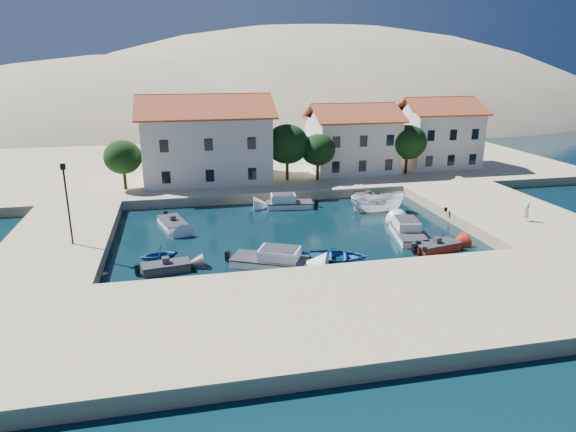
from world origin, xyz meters
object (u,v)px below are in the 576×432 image
Objects in this scene: lamppost at (67,196)px; boat_east at (377,212)px; building_right at (437,131)px; cabin_cruiser_east at (408,232)px; cabin_cruiser_south at (269,260)px; rowboat_south at (335,261)px; building_left at (206,137)px; pedestrian at (527,212)px; building_mid at (352,137)px.

lamppost reaches higher than boat_east.
building_right is 1.71× the size of boat_east.
cabin_cruiser_east is 1.03× the size of boat_east.
lamppost is 1.05× the size of cabin_cruiser_south.
cabin_cruiser_south reaches higher than rowboat_south.
building_left is 26.96m from cabin_cruiser_east.
pedestrian is at bearing -82.91° from cabin_cruiser_east.
building_right is at bearing -23.92° from rowboat_south.
boat_east is 13.44m from pedestrian.
building_left is at bearing 54.79° from boat_east.
building_left is 23.10m from lamppost.
cabin_cruiser_south is 3.54× the size of pedestrian.
building_mid is 15.78m from boat_east.
building_mid is at bearing 4.31° from cabin_cruiser_east.
lamppost is at bearing 108.84° from boat_east.
cabin_cruiser_south is (-27.18, -27.04, -5.00)m from building_right.
building_left is at bearing -57.80° from pedestrian.
rowboat_south is at bearing -111.32° from building_mid.
rowboat_south is 0.89× the size of boat_east.
boat_east is (12.93, 11.33, -0.48)m from cabin_cruiser_south.
building_mid is at bearing 85.91° from cabin_cruiser_south.
rowboat_south is at bearing 151.12° from boat_east.
cabin_cruiser_east is at bearing 42.09° from cabin_cruiser_south.
pedestrian is (23.22, 2.89, 1.36)m from cabin_cruiser_south.
boat_east is at bearing 8.40° from cabin_cruiser_east.
cabin_cruiser_east is (-2.59, -22.45, -4.75)m from building_mid.
building_right reaches higher than cabin_cruiser_south.
building_mid reaches higher than boat_east.
cabin_cruiser_east is at bearing -54.31° from building_left.
lamppost is (-29.50, -21.00, -0.47)m from building_mid.
cabin_cruiser_east is (12.59, 3.60, 0.00)m from cabin_cruiser_south.
cabin_cruiser_south is (14.32, -5.04, -4.28)m from lamppost.
building_mid is 1.69× the size of lamppost.
pedestrian is at bearing -99.32° from building_right.
lamppost is 20.52m from rowboat_south.
boat_east is at bearing -132.22° from building_right.
building_right reaches higher than pedestrian.
building_left is 1.40× the size of building_mid.
cabin_cruiser_south is 1.08× the size of boat_east.
pedestrian is (26.04, -22.15, -4.10)m from building_left.
building_right is 1.52× the size of lamppost.
cabin_cruiser_south is at bearing -120.24° from building_mid.
building_mid reaches higher than rowboat_south.
pedestrian is (8.04, -23.15, -3.38)m from building_mid.
building_right is 1.93× the size of rowboat_south.
boat_east is (7.98, 11.51, 0.00)m from rowboat_south.
building_left is at bearing 122.57° from cabin_cruiser_south.
cabin_cruiser_south is at bearing -19.40° from lamppost.
building_mid is at bearing 35.45° from lamppost.
rowboat_south is at bearing 24.05° from cabin_cruiser_south.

